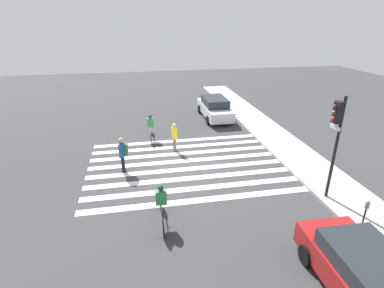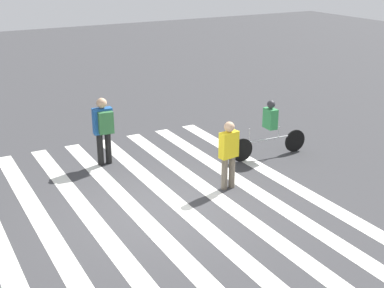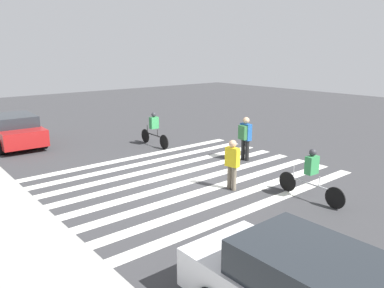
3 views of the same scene
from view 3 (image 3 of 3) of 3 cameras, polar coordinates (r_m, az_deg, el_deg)
ground_plane at (r=13.56m, az=-0.72°, el=-4.98°), size 60.00×60.00×0.00m
crosswalk_stripes at (r=13.56m, az=-0.72°, el=-4.96°), size 7.15×10.00×0.01m
pedestrian_adult_yellow_jacket at (r=15.44m, az=8.08°, el=1.31°), size 0.52×0.44×1.81m
pedestrian_adult_blue_shirt at (r=12.11m, az=6.15°, el=-2.74°), size 0.49×0.27×1.66m
cyclist_mid_street at (r=11.83m, az=17.70°, el=-4.14°), size 2.36×0.41×1.60m
cyclist_far_lane at (r=17.84m, az=-5.80°, el=2.45°), size 2.32×0.41×1.62m
car_parked_silver_sedan at (r=19.67m, az=-25.39°, el=1.94°), size 4.33×2.16×1.49m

